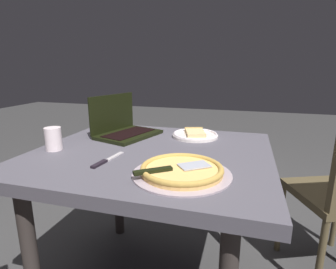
% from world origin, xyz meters
% --- Properties ---
extents(dining_table, '(1.07, 0.96, 0.75)m').
position_xyz_m(dining_table, '(0.00, 0.00, 0.66)').
color(dining_table, '#4D4953').
rests_on(dining_table, ground_plane).
extents(laptop, '(0.33, 0.39, 0.22)m').
position_xyz_m(laptop, '(-0.24, 0.22, 0.80)').
color(laptop, black).
rests_on(laptop, dining_table).
extents(pizza_plate, '(0.25, 0.25, 0.04)m').
position_xyz_m(pizza_plate, '(0.15, 0.30, 0.77)').
color(pizza_plate, white).
rests_on(pizza_plate, dining_table).
extents(pizza_tray, '(0.36, 0.36, 0.04)m').
position_xyz_m(pizza_tray, '(0.20, -0.24, 0.77)').
color(pizza_tray, '#A997A2').
rests_on(pizza_tray, dining_table).
extents(table_knife, '(0.04, 0.21, 0.01)m').
position_xyz_m(table_knife, '(-0.13, -0.20, 0.76)').
color(table_knife, silver).
rests_on(table_knife, dining_table).
extents(drink_cup, '(0.07, 0.07, 0.11)m').
position_xyz_m(drink_cup, '(-0.44, -0.12, 0.81)').
color(drink_cup, white).
rests_on(drink_cup, dining_table).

